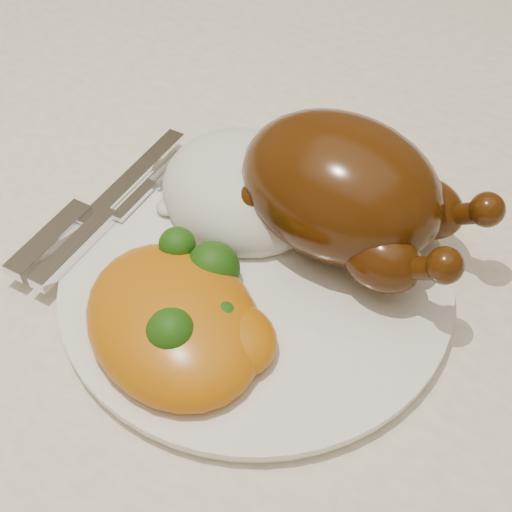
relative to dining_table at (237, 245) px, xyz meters
The scene contains 7 objects.
dining_table is the anchor object (origin of this frame).
tablecloth 0.07m from the dining_table, ahead, with size 1.73×1.03×0.18m.
dinner_plate 0.17m from the dining_table, 46.20° to the right, with size 0.26×0.26×0.01m, color white.
roast_chicken 0.20m from the dining_table, 14.75° to the right, with size 0.18×0.11×0.09m.
rice_mound 0.14m from the dining_table, 45.93° to the right, with size 0.15×0.14×0.07m.
mac_and_cheese 0.22m from the dining_table, 62.35° to the right, with size 0.17×0.15×0.05m.
cutlery 0.18m from the dining_table, 103.25° to the right, with size 0.05×0.19×0.01m.
Camera 1 is at (0.28, -0.35, 1.15)m, focal length 50.00 mm.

